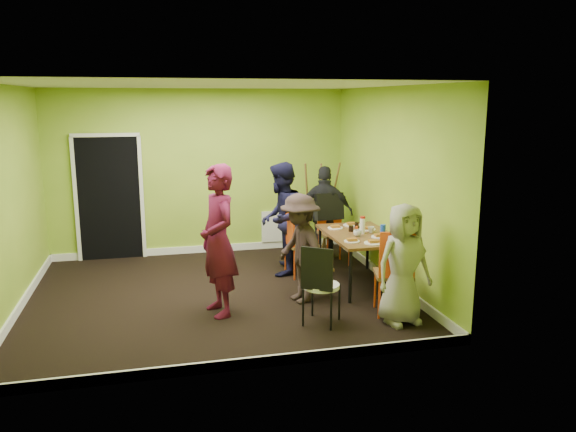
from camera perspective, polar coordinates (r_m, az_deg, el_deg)
The scene contains 28 objects.
ground at distance 7.81m, azimuth -7.21°, elevation -7.93°, with size 5.00×5.00×0.00m, color black.
room_walls at distance 7.58m, azimuth -7.61°, elevation -0.78°, with size 5.04×4.54×2.82m.
dining_table at distance 8.04m, azimuth 7.37°, elevation -2.18°, with size 0.90×1.50×0.75m.
chair_left_far at distance 8.39m, azimuth 0.79°, elevation -2.28°, with size 0.49×0.49×1.04m.
chair_left_near at distance 7.51m, azimuth 2.43°, elevation -4.69°, with size 0.39×0.39×0.88m.
chair_back_end at distance 9.17m, azimuth 4.31°, elevation 0.24°, with size 0.49×0.57×1.12m.
chair_front_end at distance 6.96m, azimuth 10.81°, elevation -5.23°, with size 0.55×0.55×1.09m.
chair_bentwood at distance 6.59m, azimuth 3.27°, elevation -6.66°, with size 0.52×0.53×0.97m.
easel at distance 9.60m, azimuth 3.33°, elevation 0.73°, with size 0.64×0.60×1.59m.
plate_near_left at distance 8.32m, azimuth 4.82°, elevation -1.22°, with size 0.23×0.23×0.01m, color white.
plate_near_right at distance 7.57m, azimuth 6.51°, elevation -2.57°, with size 0.21×0.21×0.01m, color white.
plate_far_back at distance 8.54m, azimuth 6.47°, elevation -0.92°, with size 0.25×0.25×0.01m, color white.
plate_far_front at distance 7.52m, azimuth 8.68°, elevation -2.72°, with size 0.25×0.25×0.01m, color white.
plate_wall_back at distance 8.29m, azimuth 8.07°, elevation -1.35°, with size 0.24×0.24×0.01m, color white.
plate_wall_front at distance 7.87m, azimuth 9.28°, elevation -2.10°, with size 0.23×0.23×0.01m, color white.
thermos at distance 8.02m, azimuth 7.58°, elevation -1.01°, with size 0.08×0.08×0.22m, color white.
blue_bottle at distance 7.71m, azimuth 9.61°, elevation -1.63°, with size 0.07×0.07×0.21m, color #1841BA.
orange_bottle at distance 8.16m, azimuth 6.98°, elevation -1.29°, with size 0.03×0.03×0.08m, color #E44815.
glass_mid at distance 8.14m, azimuth 6.43°, elevation -1.28°, with size 0.07×0.07×0.09m, color black.
glass_back at distance 8.39m, azimuth 7.00°, elevation -0.90°, with size 0.06×0.06×0.09m, color black.
glass_front at distance 7.56m, azimuth 9.54°, elevation -2.35°, with size 0.06×0.06×0.09m, color black.
cup_a at distance 7.86m, azimuth 7.08°, elevation -1.74°, with size 0.11×0.11×0.09m, color white.
cup_b at distance 8.10m, azimuth 8.44°, elevation -1.39°, with size 0.10×0.10×0.09m, color white.
person_standing at distance 6.88m, azimuth -7.10°, elevation -2.50°, with size 0.68×0.45×1.87m, color #510E29.
person_left_far at distance 8.46m, azimuth -0.70°, elevation -0.29°, with size 0.83×0.65×1.71m, color black.
person_left_near at distance 7.31m, azimuth 1.23°, elevation -3.30°, with size 0.93×0.53×1.44m, color black.
person_back_end at distance 9.31m, azimuth 3.79°, elevation 0.32°, with size 0.91×0.38×1.56m, color black.
person_front_end at distance 6.74m, azimuth 11.65°, elevation -4.82°, with size 0.71×0.46×1.45m, color gray.
Camera 1 is at (-0.76, -7.32, 2.62)m, focal length 35.00 mm.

